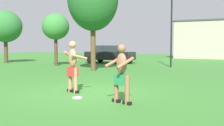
% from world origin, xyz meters
% --- Properties ---
extents(ground_plane, '(80.00, 80.00, 0.00)m').
position_xyz_m(ground_plane, '(0.00, 0.00, 0.00)').
color(ground_plane, '#38752D').
extents(player_near, '(0.79, 0.68, 1.63)m').
position_xyz_m(player_near, '(1.78, -1.07, 0.86)').
color(player_near, black).
rests_on(player_near, ground_plane).
extents(player_in_red, '(0.75, 0.73, 1.74)m').
position_xyz_m(player_in_red, '(-0.39, -0.23, 0.93)').
color(player_in_red, black).
rests_on(player_in_red, ground_plane).
extents(frisbee, '(0.30, 0.30, 0.03)m').
position_xyz_m(frisbee, '(0.28, -0.99, 0.01)').
color(frisbee, white).
rests_on(frisbee, ground_plane).
extents(car_black_mid_lot, '(4.34, 2.10, 1.58)m').
position_xyz_m(car_black_mid_lot, '(-5.87, 13.48, 0.82)').
color(car_black_mid_lot, black).
rests_on(car_black_mid_lot, ground_plane).
extents(lamp_post, '(0.60, 0.24, 5.99)m').
position_xyz_m(lamp_post, '(0.13, 11.57, 3.65)').
color(lamp_post, black).
rests_on(lamp_post, ground_plane).
extents(outbuilding_behind_lot, '(9.84, 4.85, 4.59)m').
position_xyz_m(outbuilding_behind_lot, '(2.10, 26.65, 2.30)').
color(outbuilding_behind_lot, '#B2A893').
rests_on(outbuilding_behind_lot, ground_plane).
extents(tree_left_field, '(2.11, 2.11, 4.07)m').
position_xyz_m(tree_left_field, '(-8.28, 8.96, 3.02)').
color(tree_left_field, '#4C3823').
rests_on(tree_left_field, ground_plane).
extents(tree_right_field, '(2.99, 2.99, 4.75)m').
position_xyz_m(tree_right_field, '(-14.54, 9.72, 3.29)').
color(tree_right_field, '#4C3823').
rests_on(tree_right_field, ground_plane).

